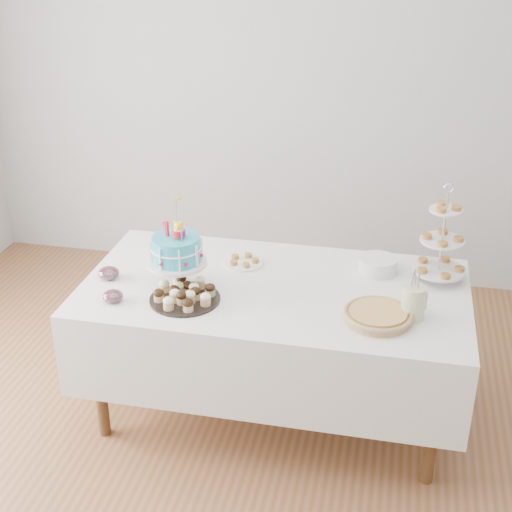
% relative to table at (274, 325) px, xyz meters
% --- Properties ---
extents(floor, '(5.00, 5.00, 0.00)m').
position_rel_table_xyz_m(floor, '(0.00, -0.30, -0.54)').
color(floor, brown).
rests_on(floor, ground).
extents(walls, '(5.04, 4.04, 2.70)m').
position_rel_table_xyz_m(walls, '(0.00, -0.30, 0.81)').
color(walls, '#A2A5A8').
rests_on(walls, floor).
extents(table, '(1.92, 1.02, 0.77)m').
position_rel_table_xyz_m(table, '(0.00, 0.00, 0.00)').
color(table, silver).
rests_on(table, floor).
extents(birthday_cake, '(0.30, 0.30, 0.46)m').
position_rel_table_xyz_m(birthday_cake, '(-0.47, -0.10, 0.35)').
color(birthday_cake, silver).
rests_on(birthday_cake, table).
extents(cupcake_tray, '(0.34, 0.34, 0.08)m').
position_rel_table_xyz_m(cupcake_tray, '(-0.40, -0.23, 0.27)').
color(cupcake_tray, black).
rests_on(cupcake_tray, table).
extents(pie, '(0.32, 0.32, 0.05)m').
position_rel_table_xyz_m(pie, '(0.52, -0.22, 0.26)').
color(pie, tan).
rests_on(pie, table).
extents(tiered_stand, '(0.27, 0.27, 0.52)m').
position_rel_table_xyz_m(tiered_stand, '(0.80, 0.24, 0.44)').
color(tiered_stand, silver).
rests_on(tiered_stand, table).
extents(plate_stack, '(0.20, 0.20, 0.08)m').
position_rel_table_xyz_m(plate_stack, '(0.49, 0.27, 0.27)').
color(plate_stack, silver).
rests_on(plate_stack, table).
extents(pastry_plate, '(0.21, 0.21, 0.03)m').
position_rel_table_xyz_m(pastry_plate, '(-0.21, 0.21, 0.24)').
color(pastry_plate, silver).
rests_on(pastry_plate, table).
extents(jam_bowl_a, '(0.10, 0.10, 0.06)m').
position_rel_table_xyz_m(jam_bowl_a, '(-0.73, -0.31, 0.25)').
color(jam_bowl_a, silver).
rests_on(jam_bowl_a, table).
extents(jam_bowl_b, '(0.11, 0.11, 0.06)m').
position_rel_table_xyz_m(jam_bowl_b, '(-0.84, -0.09, 0.26)').
color(jam_bowl_b, silver).
rests_on(jam_bowl_b, table).
extents(utensil_pitcher, '(0.12, 0.11, 0.24)m').
position_rel_table_xyz_m(utensil_pitcher, '(0.68, -0.16, 0.31)').
color(utensil_pitcher, beige).
rests_on(utensil_pitcher, table).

